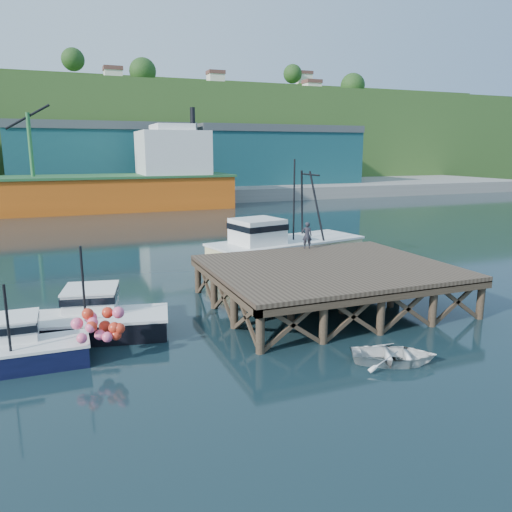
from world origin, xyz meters
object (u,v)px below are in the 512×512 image
boat_black (90,318)px  dinghy (394,355)px  trawler (284,245)px  dockworker (307,235)px  boat_navy (13,349)px

boat_black → dinghy: boat_black is taller
trawler → dockworker: 4.50m
dinghy → dockworker: 12.36m
dinghy → dockworker: dockworker is taller
trawler → dockworker: bearing=-107.8°
boat_black → trawler: 15.97m
boat_navy → dockworker: dockworker is taller
dinghy → boat_black: bearing=81.2°
trawler → boat_black: bearing=-158.8°
boat_black → dockworker: (12.91, 4.49, 2.16)m
boat_black → trawler: (13.33, 8.75, 0.75)m
boat_navy → boat_black: size_ratio=0.76×
boat_navy → dockworker: (15.77, 6.78, 2.25)m
boat_black → dinghy: size_ratio=2.21×
boat_navy → trawler: size_ratio=0.47×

